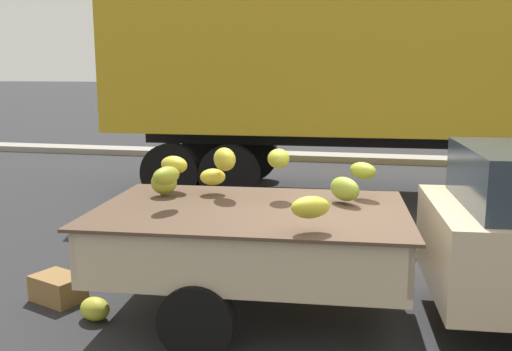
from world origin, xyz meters
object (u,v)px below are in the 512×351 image
(semi_trailer, at_px, (433,60))
(produce_crate, at_px, (58,288))
(fallen_banana_bunch_near_tailgate, at_px, (95,309))
(pickup_truck, at_px, (477,237))

(semi_trailer, bearing_deg, produce_crate, -127.69)
(semi_trailer, bearing_deg, fallen_banana_bunch_near_tailgate, -122.22)
(fallen_banana_bunch_near_tailgate, height_order, produce_crate, produce_crate)
(pickup_truck, bearing_deg, produce_crate, 178.96)
(fallen_banana_bunch_near_tailgate, bearing_deg, produce_crate, 150.44)
(pickup_truck, height_order, fallen_banana_bunch_near_tailgate, pickup_truck)
(semi_trailer, relative_size, produce_crate, 23.26)
(pickup_truck, relative_size, produce_crate, 10.10)
(semi_trailer, bearing_deg, pickup_truck, -92.80)
(produce_crate, bearing_deg, semi_trailer, 54.76)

